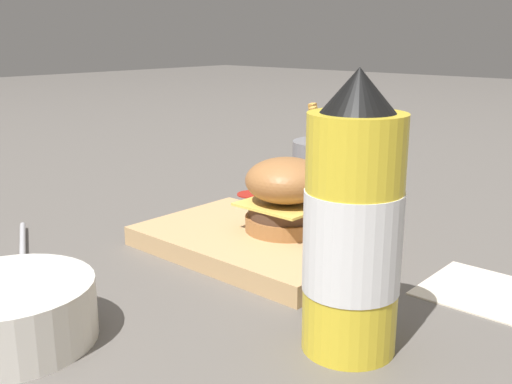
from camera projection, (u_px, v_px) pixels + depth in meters
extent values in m
plane|color=#5B5651|center=(237.00, 238.00, 0.76)|extent=(6.00, 6.00, 0.00)
cube|color=tan|center=(256.00, 242.00, 0.71)|extent=(0.27, 0.18, 0.02)
cylinder|color=#9E6638|center=(286.00, 223.00, 0.72)|extent=(0.10, 0.10, 0.02)
cylinder|color=#4C3323|center=(286.00, 210.00, 0.71)|extent=(0.09, 0.09, 0.01)
cube|color=#EAC656|center=(286.00, 203.00, 0.71)|extent=(0.09, 0.09, 0.00)
ellipsoid|color=#9E6638|center=(287.00, 180.00, 0.70)|extent=(0.10, 0.10, 0.05)
cylinder|color=yellow|center=(352.00, 236.00, 0.47)|extent=(0.08, 0.08, 0.19)
cylinder|color=silver|center=(352.00, 241.00, 0.47)|extent=(0.08, 0.08, 0.08)
cone|color=black|center=(359.00, 90.00, 0.44)|extent=(0.06, 0.06, 0.03)
cylinder|color=slate|center=(326.00, 167.00, 0.97)|extent=(0.11, 0.11, 0.08)
cube|color=gold|center=(335.00, 142.00, 0.95)|extent=(0.02, 0.03, 0.07)
cube|color=gold|center=(316.00, 133.00, 0.94)|extent=(0.01, 0.03, 0.10)
cube|color=gold|center=(330.00, 140.00, 0.96)|extent=(0.02, 0.03, 0.07)
cube|color=gold|center=(341.00, 140.00, 0.95)|extent=(0.03, 0.02, 0.07)
cube|color=gold|center=(321.00, 136.00, 0.92)|extent=(0.02, 0.04, 0.09)
cylinder|color=silver|center=(10.00, 313.00, 0.50)|extent=(0.14, 0.14, 0.05)
cylinder|color=#CC4C33|center=(7.00, 287.00, 0.49)|extent=(0.12, 0.12, 0.01)
cylinder|color=#B2B2B7|center=(23.00, 242.00, 0.73)|extent=(0.13, 0.07, 0.01)
ellipsoid|color=#B2B2B7|center=(22.00, 270.00, 0.64)|extent=(0.05, 0.05, 0.01)
cylinder|color=#B21E14|center=(252.00, 194.00, 0.96)|extent=(0.05, 0.05, 0.00)
cube|color=beige|center=(484.00, 291.00, 0.60)|extent=(0.11, 0.11, 0.00)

